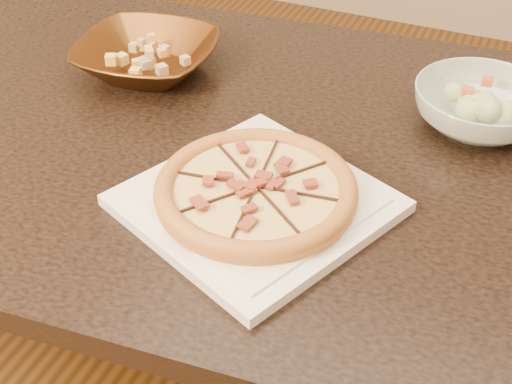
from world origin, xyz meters
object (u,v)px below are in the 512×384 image
at_px(plate, 256,203).
at_px(bronze_bowl, 147,57).
at_px(dining_table, 234,182).
at_px(pizza, 256,190).
at_px(salad_bowl, 480,108).

bearing_deg(plate, bronze_bowl, 140.08).
relative_size(dining_table, bronze_bowl, 5.84).
xyz_separation_m(plate, pizza, (-0.00, -0.00, 0.02)).
height_order(bronze_bowl, salad_bowl, salad_bowl).
height_order(plate, bronze_bowl, bronze_bowl).
height_order(pizza, bronze_bowl, bronze_bowl).
distance_m(pizza, salad_bowl, 0.43).
xyz_separation_m(plate, bronze_bowl, (-0.35, 0.29, 0.02)).
bearing_deg(pizza, plate, 3.52).
relative_size(bronze_bowl, salad_bowl, 1.15).
bearing_deg(bronze_bowl, pizza, -39.92).
bearing_deg(dining_table, plate, -55.11).
xyz_separation_m(dining_table, pizza, (0.11, -0.16, 0.13)).
height_order(pizza, salad_bowl, salad_bowl).
height_order(plate, pizza, pizza).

